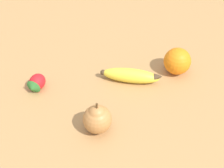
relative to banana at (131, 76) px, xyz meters
name	(u,v)px	position (x,y,z in m)	size (l,w,h in m)	color
ground_plane	(63,98)	(0.15, 0.13, -0.02)	(3.00, 3.00, 0.00)	#A87A47
banana	(131,76)	(0.00, 0.00, 0.00)	(0.18, 0.08, 0.04)	yellow
orange	(177,61)	(-0.11, -0.09, 0.02)	(0.08, 0.08, 0.08)	orange
pear	(97,118)	(0.01, 0.19, 0.02)	(0.07, 0.07, 0.09)	#B2753D
strawberry	(36,83)	(0.23, 0.13, 0.00)	(0.05, 0.06, 0.04)	red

